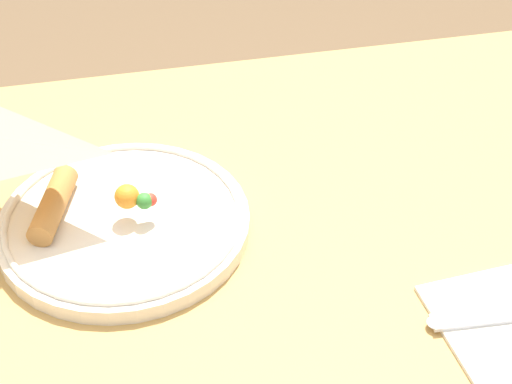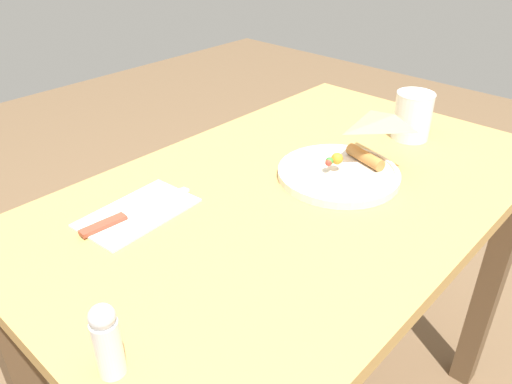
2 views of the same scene
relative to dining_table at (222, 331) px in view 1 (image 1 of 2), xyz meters
The scene contains 2 objects.
dining_table is the anchor object (origin of this frame).
plate_pizza 0.17m from the dining_table, 22.80° to the right, with size 0.24×0.24×0.05m.
Camera 1 is at (0.08, 0.53, 1.26)m, focal length 55.00 mm.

